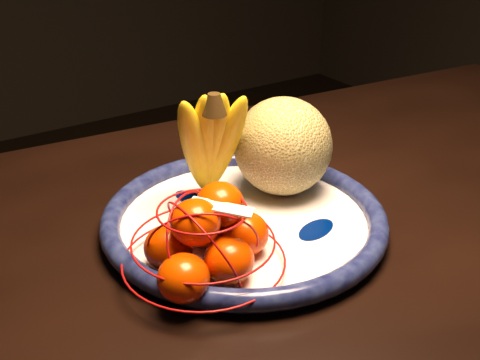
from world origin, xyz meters
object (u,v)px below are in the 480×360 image
fruit_bowl (244,219)px  cantaloupe (283,146)px  dining_table (345,256)px  banana_bunch (210,141)px  mandarin_bag (206,240)px

fruit_bowl → cantaloupe: cantaloupe is taller
dining_table → fruit_bowl: (-0.15, 0.04, 0.09)m
banana_bunch → cantaloupe: bearing=4.8°
dining_table → cantaloupe: cantaloupe is taller
fruit_bowl → mandarin_bag: size_ratio=1.68×
dining_table → cantaloupe: bearing=131.4°
fruit_bowl → mandarin_bag: bearing=-145.9°
dining_table → banana_bunch: bearing=151.7°
fruit_bowl → banana_bunch: 0.12m
banana_bunch → mandarin_bag: 0.17m
cantaloupe → dining_table: bearing=-53.5°
banana_bunch → mandarin_bag: bearing=-103.7°
mandarin_bag → dining_table: bearing=5.5°
fruit_bowl → cantaloupe: bearing=23.4°
dining_table → fruit_bowl: size_ratio=4.04×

